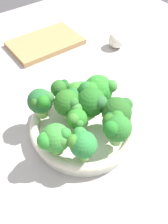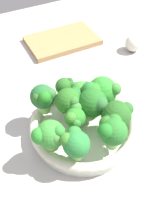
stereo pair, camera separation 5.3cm
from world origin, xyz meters
The scene contains 15 objects.
ground_plane centered at (0.00, 0.00, -1.25)cm, with size 130.00×130.00×2.50cm, color #ADA9A7.
bowl centered at (3.03, 1.45, 1.93)cm, with size 24.18×24.18×3.79cm.
broccoli_floret_0 centered at (3.39, -6.99, 7.40)cm, with size 4.36×4.06×5.81cm.
broccoli_floret_1 centered at (0.52, 0.51, 8.28)cm, with size 6.36×7.99×7.43cm.
broccoli_floret_2 centered at (0.69, -4.25, 6.96)cm, with size 5.18×4.89×5.66cm.
broccoli_floret_3 centered at (-1.91, 6.18, 7.54)cm, with size 7.87×6.32×6.90cm.
broccoli_floret_4 centered at (5.68, 2.45, 7.46)cm, with size 4.69×5.11×5.94cm.
broccoli_floret_5 centered at (8.59, 8.25, 7.63)cm, with size 5.45×5.92×6.47cm.
broccoli_floret_6 centered at (-2.94, -1.19, 7.87)cm, with size 7.95×6.80×7.25cm.
broccoli_floret_7 centered at (9.35, -5.36, 8.22)cm, with size 5.58×5.95×7.11cm.
broccoli_floret_8 centered at (12.09, 4.57, 8.01)cm, with size 6.50×5.70×7.02cm.
broccoli_floret_9 centered at (1.28, 9.33, 8.19)cm, with size 6.20×6.16×7.26cm.
broccoli_floret_10 centered at (4.74, -1.86, 8.05)cm, with size 6.38×5.78×7.15cm.
cutting_board centered at (-8.66, -35.22, 0.80)cm, with size 22.63×14.72×1.60cm, color tan.
garlic_bulb centered at (-26.36, -20.37, 2.54)cm, with size 5.09×5.09×5.09cm, color white.
Camera 2 is at (20.11, 33.02, 45.83)cm, focal length 40.22 mm.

